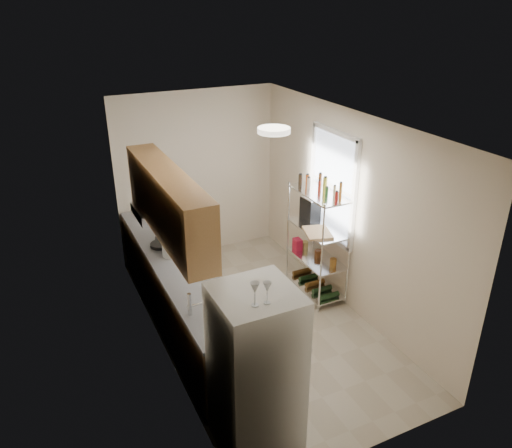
{
  "coord_description": "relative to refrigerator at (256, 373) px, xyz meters",
  "views": [
    {
      "loc": [
        -2.34,
        -4.75,
        3.83
      ],
      "look_at": [
        0.06,
        0.25,
        1.27
      ],
      "focal_mm": 35.0,
      "sensor_mm": 36.0,
      "label": 1
    }
  ],
  "objects": [
    {
      "name": "wine_glass_b",
      "position": [
        0.01,
        -0.17,
        0.92
      ],
      "size": [
        0.07,
        0.07,
        0.19
      ],
      "primitive_type": null,
      "color": "silver",
      "rests_on": "refrigerator"
    },
    {
      "name": "bakers_rack",
      "position": [
        1.88,
        1.97,
        0.28
      ],
      "size": [
        0.45,
        0.9,
        1.73
      ],
      "color": "silver",
      "rests_on": "ground"
    },
    {
      "name": "window",
      "position": [
        2.1,
        2.03,
        0.72
      ],
      "size": [
        0.06,
        1.0,
        1.46
      ],
      "primitive_type": "cube",
      "color": "white",
      "rests_on": "room"
    },
    {
      "name": "frying_pan_small",
      "position": [
        -0.03,
        2.73,
        0.09
      ],
      "size": [
        0.29,
        0.29,
        0.04
      ],
      "primitive_type": "cylinder",
      "rotation": [
        0.0,
        0.0,
        0.46
      ],
      "color": "black",
      "rests_on": "counter_run"
    },
    {
      "name": "frying_pan_large",
      "position": [
        -0.12,
        2.58,
        0.09
      ],
      "size": [
        0.26,
        0.26,
        0.04
      ],
      "primitive_type": "cylinder",
      "rotation": [
        0.0,
        0.0,
        0.05
      ],
      "color": "black",
      "rests_on": "counter_run"
    },
    {
      "name": "wine_glass_a",
      "position": [
        -0.09,
        -0.16,
        0.93
      ],
      "size": [
        0.07,
        0.07,
        0.2
      ],
      "primitive_type": null,
      "color": "silver",
      "rests_on": "refrigerator"
    },
    {
      "name": "upper_cabinets",
      "position": [
        -0.18,
        1.78,
        0.98
      ],
      "size": [
        0.33,
        2.2,
        0.72
      ],
      "primitive_type": "cube",
      "color": "#AE794A",
      "rests_on": "room"
    },
    {
      "name": "refrigerator",
      "position": [
        0.0,
        0.0,
        0.0
      ],
      "size": [
        0.68,
        0.68,
        1.66
      ],
      "primitive_type": "cube",
      "color": "white",
      "rests_on": "ground"
    },
    {
      "name": "cutting_board",
      "position": [
        1.77,
        1.83,
        0.2
      ],
      "size": [
        0.43,
        0.49,
        0.03
      ],
      "primitive_type": "cube",
      "rotation": [
        0.0,
        0.0,
        -0.29
      ],
      "color": "tan",
      "rests_on": "bakers_rack"
    },
    {
      "name": "rice_cooker",
      "position": [
        -0.04,
        2.28,
        0.17
      ],
      "size": [
        0.25,
        0.25,
        0.2
      ],
      "primitive_type": "cylinder",
      "color": "white",
      "rests_on": "counter_run"
    },
    {
      "name": "ceiling_dome",
      "position": [
        0.87,
        1.38,
        1.74
      ],
      "size": [
        0.34,
        0.34,
        0.05
      ],
      "primitive_type": "cylinder",
      "color": "white",
      "rests_on": "room"
    },
    {
      "name": "storage_bag",
      "position": [
        1.76,
        2.31,
        -0.19
      ],
      "size": [
        0.11,
        0.14,
        0.16
      ],
      "primitive_type": "cube",
      "rotation": [
        0.0,
        0.0,
        -0.06
      ],
      "color": "#A7142E",
      "rests_on": "bakers_rack"
    },
    {
      "name": "room",
      "position": [
        0.87,
        1.68,
        0.47
      ],
      "size": [
        2.52,
        4.42,
        2.62
      ],
      "color": "#B2A790",
      "rests_on": "ground"
    },
    {
      "name": "range_hood",
      "position": [
        -0.13,
        2.58,
        0.56
      ],
      "size": [
        0.5,
        0.6,
        0.12
      ],
      "primitive_type": "cube",
      "color": "#B7BABC",
      "rests_on": "room"
    },
    {
      "name": "espresso_machine",
      "position": [
        1.95,
        2.31,
        0.34
      ],
      "size": [
        0.2,
        0.28,
        0.31
      ],
      "primitive_type": "cube",
      "rotation": [
        0.0,
        0.0,
        0.08
      ],
      "color": "black",
      "rests_on": "bakers_rack"
    },
    {
      "name": "counter_run",
      "position": [
        -0.05,
        2.12,
        -0.38
      ],
      "size": [
        0.63,
        3.51,
        0.9
      ],
      "color": "#AE794A",
      "rests_on": "ground"
    }
  ]
}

